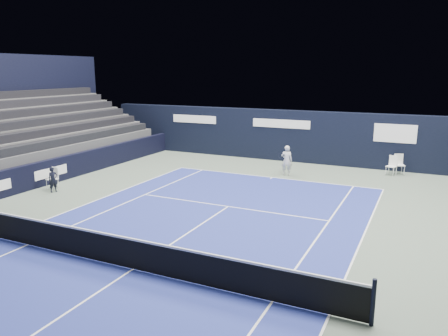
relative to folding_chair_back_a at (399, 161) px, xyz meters
The scene contains 12 objects.
ground 14.86m from the folding_chair_back_a, 113.17° to the right, with size 48.00×48.00×0.00m, color #526155.
court_surface 16.71m from the folding_chair_back_a, 110.47° to the right, with size 10.97×23.77×0.01m, color navy.
folding_chair_back_a is the anchor object (origin of this frame).
folding_chair_back_b 0.59m from the folding_chair_back_a, 119.17° to the right, with size 0.58×0.57×1.05m.
line_judge_chair 17.68m from the folding_chair_back_a, 144.79° to the right, with size 0.51×0.50×1.01m.
line_judge 17.59m from the folding_chair_back_a, 142.76° to the right, with size 0.43×0.28×1.17m, color black.
court_markings 16.71m from the folding_chair_back_a, 110.47° to the right, with size 11.03×23.83×0.00m.
tennis_net 16.70m from the folding_chair_back_a, 110.47° to the right, with size 12.90×0.10×1.10m.
back_sponsor_wall 5.95m from the folding_chair_back_a, behind, with size 26.00×0.63×3.10m.
side_barrier_left 18.13m from the folding_chair_back_a, 147.78° to the right, with size 0.33×22.00×1.20m.
spectator_stand 21.02m from the folding_chair_back_a, 155.63° to the right, with size 6.00×18.00×6.40m.
tennis_player 6.10m from the folding_chair_back_a, 151.39° to the right, with size 0.66×0.87×1.60m.
Camera 1 is at (7.14, -9.12, 5.45)m, focal length 35.00 mm.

